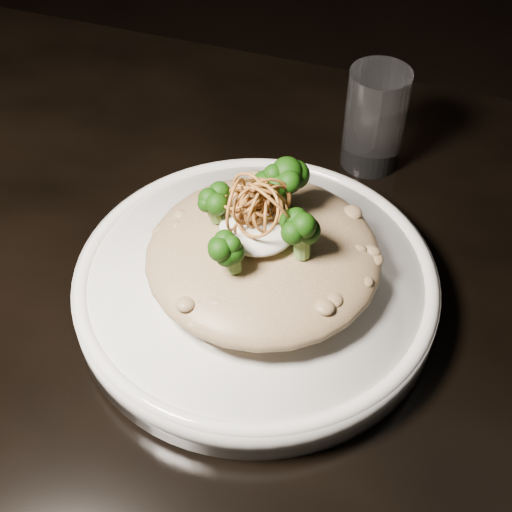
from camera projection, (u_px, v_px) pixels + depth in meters
The scene contains 7 objects.
table at pixel (211, 352), 0.70m from camera, with size 1.10×0.80×0.75m.
plate at pixel (256, 286), 0.62m from camera, with size 0.31×0.31×0.03m, color white.
risotto at pixel (263, 255), 0.60m from camera, with size 0.20×0.20×0.04m, color brown.
broccoli at pixel (254, 211), 0.56m from camera, with size 0.16×0.16×0.06m, color black, non-canonical shape.
cheese at pixel (258, 228), 0.57m from camera, with size 0.06×0.06×0.02m, color white.
shallots at pixel (254, 201), 0.56m from camera, with size 0.05×0.05×0.03m, color brown, non-canonical shape.
drinking_glass at pixel (375, 119), 0.73m from camera, with size 0.06×0.06×0.11m, color white.
Camera 1 is at (0.17, -0.37, 1.24)m, focal length 50.00 mm.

